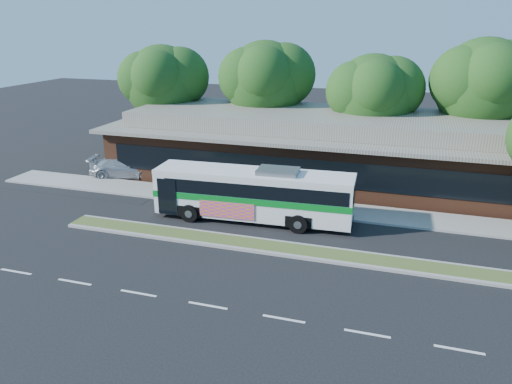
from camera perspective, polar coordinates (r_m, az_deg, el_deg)
ground at (r=23.07m, az=6.34°, el=-7.69°), size 120.00×120.00×0.00m
median_strip at (r=23.57m, az=6.64°, el=-6.90°), size 26.00×1.10×0.15m
sidewalk at (r=28.84m, az=8.89°, el=-2.06°), size 44.00×2.60×0.12m
parking_lot at (r=38.69m, az=-17.51°, el=2.67°), size 14.00×12.00×0.01m
plaza_building at (r=34.47m, az=10.80°, el=4.94°), size 33.20×11.20×4.45m
tree_bg_a at (r=40.13m, az=-10.02°, el=12.39°), size 6.47×5.80×8.63m
tree_bg_b at (r=38.09m, az=1.74°, el=12.73°), size 6.69×6.00×9.00m
tree_bg_c at (r=35.81m, az=13.86°, el=10.91°), size 6.24×5.60×8.26m
tree_bg_d at (r=36.93m, az=25.23°, el=11.21°), size 6.91×6.20×9.37m
transit_bus at (r=26.70m, az=-0.19°, el=0.12°), size 10.80×2.89×3.00m
sedan at (r=35.67m, az=-14.61°, el=2.79°), size 5.28×3.11×1.44m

